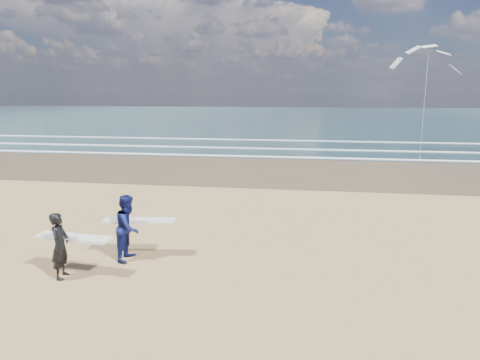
# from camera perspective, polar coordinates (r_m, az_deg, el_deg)

# --- Properties ---
(ocean) EXTENTS (220.00, 100.00, 0.02)m
(ocean) POSITION_cam_1_polar(r_m,az_deg,el_deg) (82.99, 18.46, 7.79)
(ocean) COLOR #193338
(ocean) RESTS_ON ground
(foam_breakers) EXTENTS (220.00, 11.70, 0.05)m
(foam_breakers) POSITION_cam_1_polar(r_m,az_deg,el_deg) (40.54, 28.67, 3.34)
(foam_breakers) COLOR white
(foam_breakers) RESTS_ON ground
(surfer_near) EXTENTS (2.24, 1.08, 1.84)m
(surfer_near) POSITION_cam_1_polar(r_m,az_deg,el_deg) (12.71, -22.67, -7.95)
(surfer_near) COLOR black
(surfer_near) RESTS_ON ground
(surfer_far) EXTENTS (2.25, 1.24, 2.01)m
(surfer_far) POSITION_cam_1_polar(r_m,az_deg,el_deg) (13.39, -14.57, -6.07)
(surfer_far) COLOR #0D134A
(surfer_far) RESTS_ON ground
(kite_1) EXTENTS (5.47, 4.70, 9.58)m
(kite_1) POSITION_cam_1_polar(r_m,az_deg,el_deg) (37.10, 23.52, 11.18)
(kite_1) COLOR slate
(kite_1) RESTS_ON ground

